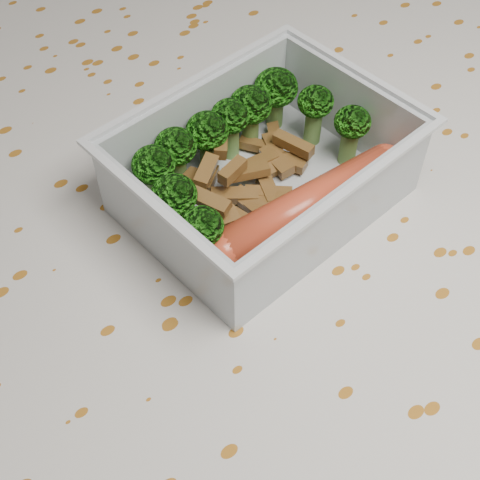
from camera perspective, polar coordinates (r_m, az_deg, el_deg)
dining_table at (r=0.47m, az=0.45°, el=-9.15°), size 1.40×0.90×0.75m
tablecloth at (r=0.43m, az=0.49°, el=-5.74°), size 1.46×0.96×0.19m
lunch_container at (r=0.42m, az=1.99°, el=5.38°), size 0.18×0.15×0.06m
broccoli_florets at (r=0.42m, az=-0.61°, el=8.57°), size 0.15×0.10×0.04m
meat_pile at (r=0.42m, az=0.73°, el=5.45°), size 0.10×0.07×0.03m
sausage at (r=0.40m, az=5.86°, el=2.93°), size 0.15×0.03×0.03m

